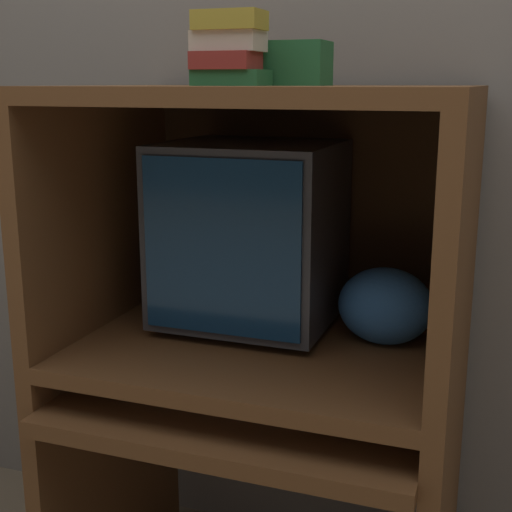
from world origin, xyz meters
The scene contains 10 objects.
wall_back centered at (0.00, 0.72, 1.30)m, with size 6.00×0.06×2.60m.
desk_base centered at (0.00, 0.29, 0.41)m, with size 0.87×0.70×0.64m.
desk_monitor_shelf centered at (0.00, 0.33, 0.72)m, with size 0.87×0.66×0.10m.
hutch_upper centered at (0.00, 0.36, 1.12)m, with size 0.87×0.66×0.57m.
crt_monitor centered at (-0.07, 0.42, 0.97)m, with size 0.39×0.37×0.44m.
keyboard centered at (-0.05, 0.20, 0.66)m, with size 0.41×0.14×0.03m.
mouse centered at (0.23, 0.20, 0.66)m, with size 0.07×0.05×0.03m.
snack_bag centered at (0.26, 0.40, 0.83)m, with size 0.21×0.16×0.17m.
book_stack centered at (-0.06, 0.27, 1.38)m, with size 0.15×0.11×0.15m.
storage_box centered at (0.05, 0.39, 1.35)m, with size 0.13×0.11×0.09m.
Camera 1 is at (0.51, -1.13, 1.31)m, focal length 50.00 mm.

